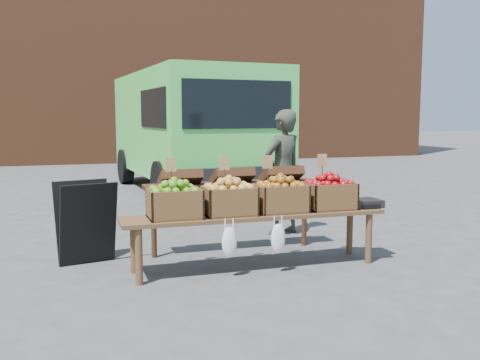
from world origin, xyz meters
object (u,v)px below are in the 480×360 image
object	(u,v)px
crate_golden_apples	(174,203)
crate_red_apples	(280,198)
vendor	(283,172)
chalkboard_sign	(86,222)
delivery_van	(192,133)
crate_russet_pears	(229,201)
back_table	(232,207)
crate_green_apples	(329,196)
weighing_scale	(364,203)
display_bench	(255,241)

from	to	relation	value
crate_golden_apples	crate_red_apples	bearing A→B (deg)	0.00
vendor	chalkboard_sign	world-z (taller)	vendor
delivery_van	crate_russet_pears	bearing A→B (deg)	-103.89
chalkboard_sign	back_table	bearing A→B (deg)	-13.45
crate_green_apples	crate_golden_apples	bearing A→B (deg)	180.00
chalkboard_sign	crate_russet_pears	distance (m)	1.56
crate_green_apples	weighing_scale	xyz separation A→B (m)	(0.43, 0.00, -0.10)
crate_russet_pears	crate_green_apples	size ratio (longest dim) A/B	1.00
delivery_van	vendor	world-z (taller)	delivery_van
back_table	weighing_scale	xyz separation A→B (m)	(1.27, -0.72, 0.09)
delivery_van	crate_golden_apples	xyz separation A→B (m)	(-1.48, -5.80, -0.49)
crate_golden_apples	weighing_scale	bearing A→B (deg)	0.00
crate_russet_pears	delivery_van	bearing A→B (deg)	80.86
back_table	crate_russet_pears	bearing A→B (deg)	-109.47
display_bench	crate_red_apples	size ratio (longest dim) A/B	5.40
display_bench	delivery_van	bearing A→B (deg)	83.52
vendor	crate_russet_pears	world-z (taller)	vendor
weighing_scale	chalkboard_sign	bearing A→B (deg)	166.02
display_bench	crate_red_apples	distance (m)	0.51
chalkboard_sign	display_bench	size ratio (longest dim) A/B	0.33
crate_russet_pears	crate_red_apples	world-z (taller)	same
crate_red_apples	crate_russet_pears	bearing A→B (deg)	180.00
display_bench	crate_golden_apples	distance (m)	0.93
crate_red_apples	vendor	bearing A→B (deg)	66.71
delivery_van	crate_golden_apples	world-z (taller)	delivery_van
weighing_scale	crate_red_apples	bearing A→B (deg)	180.00
chalkboard_sign	crate_russet_pears	xyz separation A→B (m)	(1.36, -0.72, 0.27)
delivery_van	crate_green_apples	distance (m)	5.82
crate_golden_apples	crate_russet_pears	distance (m)	0.55
chalkboard_sign	display_bench	xyz separation A→B (m)	(1.63, -0.72, -0.16)
vendor	chalkboard_sign	bearing A→B (deg)	-7.13
crate_red_apples	crate_green_apples	bearing A→B (deg)	0.00
display_bench	crate_golden_apples	size ratio (longest dim) A/B	5.40
delivery_van	crate_green_apples	bearing A→B (deg)	-93.10
vendor	crate_green_apples	distance (m)	1.40
vendor	delivery_van	bearing A→B (deg)	-109.40
vendor	weighing_scale	bearing A→B (deg)	82.84
crate_golden_apples	crate_green_apples	bearing A→B (deg)	0.00
crate_golden_apples	chalkboard_sign	bearing A→B (deg)	138.37
delivery_van	chalkboard_sign	distance (m)	5.62
crate_russet_pears	crate_green_apples	distance (m)	1.10
display_bench	crate_golden_apples	bearing A→B (deg)	180.00
crate_golden_apples	crate_red_apples	distance (m)	1.10
delivery_van	weighing_scale	size ratio (longest dim) A/B	15.80
chalkboard_sign	vendor	bearing A→B (deg)	1.56
delivery_van	crate_green_apples	xyz separation A→B (m)	(0.17, -5.80, -0.49)
back_table	crate_green_apples	size ratio (longest dim) A/B	4.20
display_bench	crate_russet_pears	xyz separation A→B (m)	(-0.28, 0.00, 0.42)
weighing_scale	crate_green_apples	bearing A→B (deg)	180.00
crate_golden_apples	weighing_scale	world-z (taller)	crate_golden_apples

